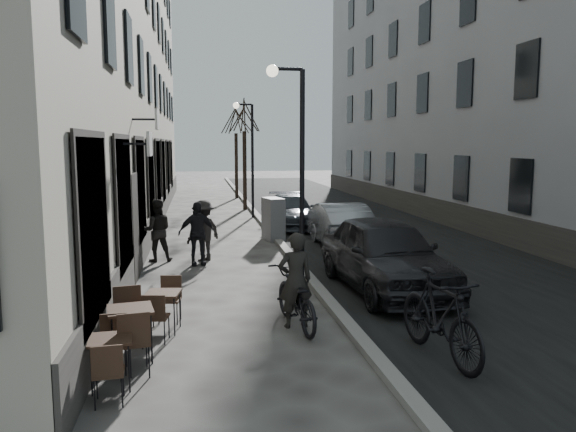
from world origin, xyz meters
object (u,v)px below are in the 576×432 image
object	(u,v)px
streetlamp_far	(249,147)
pedestrian_far	(197,234)
pedestrian_near	(157,230)
bicycle	(295,298)
bistro_set_c	(163,307)
car_mid	(345,227)
tree_near	(244,115)
moped	(440,316)
streetlamp_near	(295,150)
bistro_set_b	(131,328)
sign_board	(97,332)
utility_cabinet	(273,219)
tree_far	(236,120)
car_far	(290,211)
pedestrian_mid	(204,230)
bistro_set_a	(111,357)
car_near	(385,254)

from	to	relation	value
streetlamp_far	pedestrian_far	distance (m)	10.25
pedestrian_near	pedestrian_far	size ratio (longest dim) A/B	1.01
bicycle	bistro_set_c	bearing A→B (deg)	-11.67
pedestrian_near	car_mid	size ratio (longest dim) A/B	0.42
tree_near	moped	distance (m)	20.57
bistro_set_c	tree_near	bearing A→B (deg)	90.08
streetlamp_near	bicycle	world-z (taller)	streetlamp_near
streetlamp_near	tree_near	bearing A→B (deg)	89.72
bistro_set_b	sign_board	bearing A→B (deg)	158.24
utility_cabinet	bistro_set_b	bearing A→B (deg)	-121.75
tree_far	bistro_set_b	size ratio (longest dim) A/B	3.38
car_far	bistro_set_c	bearing A→B (deg)	-104.83
tree_near	pedestrian_near	world-z (taller)	tree_near
streetlamp_far	bistro_set_b	xyz separation A→B (m)	(-3.32, -16.42, -2.66)
streetlamp_near	bistro_set_c	bearing A→B (deg)	-132.71
tree_far	pedestrian_mid	size ratio (longest dim) A/B	3.30
bistro_set_a	pedestrian_near	size ratio (longest dim) A/B	0.81
sign_board	car_near	size ratio (longest dim) A/B	0.21
streetlamp_far	bistro_set_b	size ratio (longest dim) A/B	3.01
bistro_set_b	bicycle	bearing A→B (deg)	12.46
utility_cabinet	pedestrian_far	xyz separation A→B (m)	(-2.58, -3.59, 0.14)
tree_near	tree_far	world-z (taller)	same
bistro_set_a	sign_board	bearing A→B (deg)	104.21
utility_cabinet	pedestrian_far	bearing A→B (deg)	-138.18
pedestrian_near	bistro_set_b	bearing A→B (deg)	85.39
streetlamp_far	bistro_set_a	distance (m)	17.93
streetlamp_far	moped	world-z (taller)	streetlamp_far
car_mid	moped	distance (m)	9.19
streetlamp_far	utility_cabinet	size ratio (longest dim) A/B	3.49
car_near	car_mid	size ratio (longest dim) A/B	1.16
bistro_set_b	car_mid	distance (m)	10.13
tree_far	pedestrian_near	distance (m)	18.73
bistro_set_b	bistro_set_c	world-z (taller)	bistro_set_b
bistro_set_c	moped	distance (m)	4.73
tree_far	sign_board	bearing A→B (deg)	-98.79
bistro_set_b	utility_cabinet	size ratio (longest dim) A/B	1.16
pedestrian_mid	moped	distance (m)	8.72
utility_cabinet	car_mid	distance (m)	2.77
streetlamp_far	utility_cabinet	distance (m)	6.60
bistro_set_a	car_far	xyz separation A→B (m)	(4.83, 14.19, 0.21)
streetlamp_far	sign_board	distance (m)	16.98
utility_cabinet	pedestrian_near	distance (m)	4.69
streetlamp_near	bicycle	xyz separation A→B (m)	(-0.56, -3.28, -2.63)
streetlamp_far	car_far	size ratio (longest dim) A/B	1.15
tree_far	car_far	size ratio (longest dim) A/B	1.29
tree_near	car_near	distance (m)	16.61
car_far	streetlamp_near	bearing A→B (deg)	-93.97
streetlamp_far	pedestrian_mid	xyz separation A→B (m)	(-2.12, -9.15, -2.30)
bicycle	pedestrian_far	bearing A→B (deg)	-81.07
tree_near	bistro_set_a	xyz separation A→B (m)	(-3.55, -20.38, -4.24)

